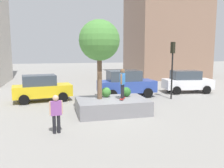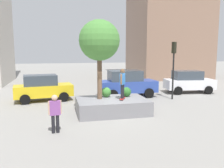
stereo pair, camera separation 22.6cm
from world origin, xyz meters
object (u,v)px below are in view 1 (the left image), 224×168
Objects in this scene: plaza_tree at (99,41)px; traffic_light_corner at (172,60)px; skateboarder at (123,81)px; police_car at (187,81)px; planter_ledge at (112,106)px; sedan_parked at (126,83)px; taxi_cab at (42,88)px; skateboard at (122,98)px; bystander_watching at (56,111)px.

traffic_light_corner is at bearing 23.30° from plaza_tree.
police_car is at bearing 35.21° from skateboarder.
planter_ledge is 2.38× the size of skateboarder.
sedan_parked is (2.34, 4.67, 0.66)m from planter_ledge.
planter_ledge is 0.95× the size of taxi_cab.
plaza_tree is 2.71m from skateboarder.
police_car reaches higher than skateboard.
plaza_tree is at bearing 163.51° from planter_ledge.
sedan_parked reaches higher than skateboard.
traffic_light_corner is at bearing 27.68° from planter_ledge.
taxi_cab reaches higher than bystander_watching.
skateboarder is at bearing -144.79° from police_car.
traffic_light_corner reaches higher than planter_ledge.
bystander_watching is at bearing -127.04° from sedan_parked.
planter_ledge is 3.92m from plaza_tree.
skateboard is at bearing -21.14° from plaza_tree.
traffic_light_corner reaches higher than bystander_watching.
skateboarder is 9.39m from police_car.
taxi_cab is at bearing 129.03° from plaza_tree.
bystander_watching reaches higher than planter_ledge.
skateboarder is at bearing -21.14° from plaza_tree.
planter_ledge is 9.67m from police_car.
taxi_cab is (-4.79, 4.83, 0.08)m from skateboard.
traffic_light_corner reaches higher than sedan_parked.
traffic_light_corner is at bearing 32.73° from skateboarder.
traffic_light_corner is at bearing 32.88° from bystander_watching.
plaza_tree reaches higher than taxi_cab.
skateboarder is at bearing 180.00° from skateboard.
plaza_tree is (-0.71, 0.21, 3.85)m from planter_ledge.
bystander_watching is at bearing -146.92° from skateboard.
plaza_tree is 6.49m from taxi_cab.
traffic_light_corner reaches higher than skateboarder.
police_car is at bearing 28.82° from plaza_tree.
skateboard is at bearing -45.26° from taxi_cab.
skateboarder is at bearing -26.57° from planter_ledge.
plaza_tree is at bearing 158.86° from skateboarder.
skateboarder is at bearing -147.27° from traffic_light_corner.
plaza_tree is 1.06× the size of taxi_cab.
police_car reaches higher than planter_ledge.
skateboarder reaches higher than sedan_parked.
sedan_parked is at bearing 55.67° from plaza_tree.
skateboarder is (-0.00, 0.00, 1.02)m from skateboard.
sedan_parked reaches higher than taxi_cab.
skateboarder reaches higher than taxi_cab.
planter_ledge is 0.94× the size of police_car.
sedan_parked is (1.78, 4.95, 0.18)m from skateboard.
police_car is at bearing 35.21° from skateboard.
planter_ledge is at bearing -148.08° from police_car.
plaza_tree is 1.01× the size of sedan_parked.
planter_ledge is at bearing -152.32° from traffic_light_corner.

